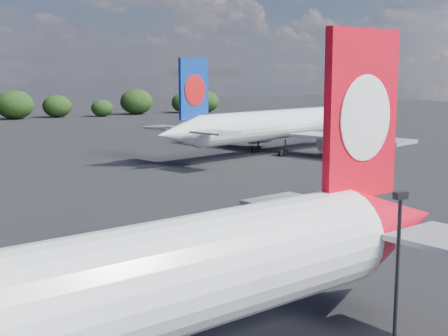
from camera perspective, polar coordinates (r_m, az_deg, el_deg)
qantas_airliner at (r=26.35m, az=-16.69°, el=-12.79°), size 52.68×50.31×17.23m
china_southern_airliner at (r=113.73m, az=4.50°, el=3.87°), size 51.23×49.13×17.01m
apron_lamp_post at (r=25.94m, az=15.43°, el=-11.87°), size 0.55×0.30×10.24m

